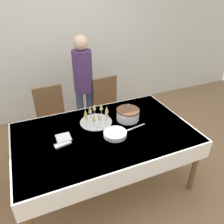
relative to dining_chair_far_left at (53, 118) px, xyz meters
The scene contains 12 objects.
ground_plane 1.14m from the dining_chair_far_left, 64.68° to the right, with size 12.00×12.00×0.00m, color #93704C.
wall_back 1.38m from the dining_chair_far_left, 66.94° to the left, with size 8.00×0.05×2.70m.
dining_table 1.02m from the dining_chair_far_left, 64.68° to the right, with size 1.94×1.19×0.75m.
dining_chair_far_left is the anchor object (origin of this frame).
dining_chair_far_right 0.85m from the dining_chair_far_left, ahead, with size 0.46×0.46×0.95m.
birthday_cake 1.15m from the dining_chair_far_left, 44.85° to the right, with size 0.27×0.27×0.21m.
champagne_tray 0.87m from the dining_chair_far_left, 58.60° to the right, with size 0.37×0.37×0.18m.
plate_stack_main 1.17m from the dining_chair_far_left, 63.26° to the right, with size 0.25×0.25×0.05m.
cake_knife 1.27m from the dining_chair_far_left, 51.70° to the right, with size 0.30×0.07×0.00m.
fork_pile 0.99m from the dining_chair_far_left, 91.98° to the right, with size 0.18×0.09×0.02m.
napkin_pile 0.88m from the dining_chair_far_left, 90.17° to the right, with size 0.15×0.15×0.01m.
person_standing 0.71m from the dining_chair_far_left, 19.35° to the left, with size 0.28×0.28×1.58m.
Camera 1 is at (-0.69, -1.83, 2.16)m, focal length 35.00 mm.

